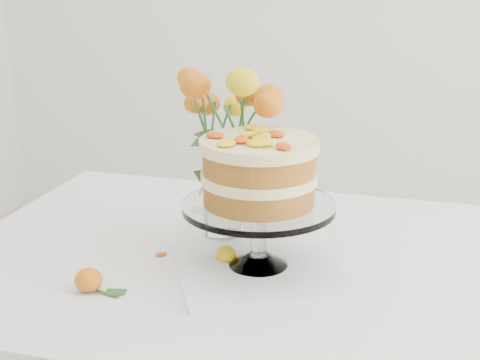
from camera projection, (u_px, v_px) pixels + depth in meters
name	position (u px, v px, depth m)	size (l,w,h in m)	color
table	(286.00, 295.00, 1.41)	(1.43, 0.93, 0.76)	tan
napkin	(258.00, 267.00, 1.34)	(0.32, 0.32, 0.01)	white
cake_stand	(259.00, 178.00, 1.28)	(0.30, 0.30, 0.27)	white
rose_vase	(223.00, 127.00, 1.42)	(0.34, 0.34, 0.43)	white
loose_rose_near	(226.00, 255.00, 1.36)	(0.08, 0.04, 0.04)	yellow
loose_rose_far	(89.00, 280.00, 1.24)	(0.09, 0.05, 0.04)	#C55009
stray_petal_a	(217.00, 272.00, 1.32)	(0.03, 0.02, 0.00)	yellow
stray_petal_b	(262.00, 287.00, 1.26)	(0.03, 0.02, 0.00)	yellow
stray_petal_c	(278.00, 300.00, 1.21)	(0.03, 0.02, 0.00)	yellow
stray_petal_d	(161.00, 254.00, 1.40)	(0.03, 0.02, 0.00)	yellow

